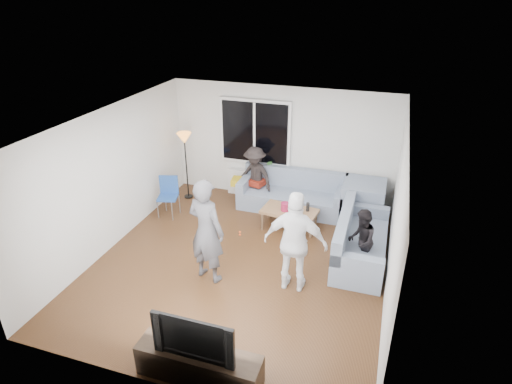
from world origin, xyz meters
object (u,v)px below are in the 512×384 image
(coffee_table, at_px, (289,219))
(player_left, at_px, (206,231))
(sofa_right_section, at_px, (362,238))
(player_right, at_px, (295,243))
(spectator_right, at_px, (361,240))
(side_chair, at_px, (168,198))
(sofa_back_section, at_px, (292,192))
(tv_console, at_px, (199,365))
(floor_lamp, at_px, (186,166))
(television, at_px, (197,334))
(spectator_back, at_px, (255,176))

(coffee_table, xyz_separation_m, player_left, (-0.90, -2.03, 0.71))
(sofa_right_section, xyz_separation_m, coffee_table, (-1.49, 0.66, -0.22))
(player_right, xyz_separation_m, spectator_right, (0.96, 0.87, -0.29))
(sofa_right_section, distance_m, coffee_table, 1.65)
(sofa_right_section, relative_size, side_chair, 2.33)
(sofa_back_section, bearing_deg, tv_console, -90.21)
(sofa_back_section, bearing_deg, floor_lamp, -175.97)
(coffee_table, height_order, tv_console, tv_console)
(tv_console, bearing_deg, spectator_right, 60.95)
(player_left, xyz_separation_m, tv_console, (0.73, -1.95, -0.69))
(side_chair, relative_size, player_right, 0.50)
(spectator_right, bearing_deg, sofa_back_section, -141.15)
(player_right, relative_size, television, 1.65)
(sofa_right_section, distance_m, player_right, 1.59)
(tv_console, distance_m, television, 0.52)
(side_chair, bearing_deg, television, -72.12)
(spectator_right, relative_size, television, 1.09)
(coffee_table, relative_size, player_right, 0.64)
(player_left, height_order, tv_console, player_left)
(player_right, height_order, television, player_right)
(coffee_table, relative_size, spectator_back, 0.82)
(side_chair, distance_m, spectator_right, 4.13)
(coffee_table, xyz_separation_m, floor_lamp, (-2.58, 0.62, 0.58))
(sofa_right_section, height_order, side_chair, side_chair)
(player_right, relative_size, tv_console, 1.08)
(spectator_right, bearing_deg, coffee_table, -127.38)
(floor_lamp, distance_m, player_left, 3.14)
(spectator_back, distance_m, tv_console, 4.89)
(spectator_back, height_order, tv_console, spectator_back)
(tv_console, bearing_deg, coffee_table, 87.54)
(side_chair, distance_m, spectator_back, 1.95)
(sofa_back_section, bearing_deg, coffee_table, -79.07)
(television, bearing_deg, player_right, 71.62)
(television, bearing_deg, spectator_right, 60.95)
(sofa_right_section, height_order, player_left, player_left)
(sofa_right_section, height_order, spectator_right, spectator_right)
(player_right, height_order, spectator_right, player_right)
(television, bearing_deg, sofa_back_section, 89.79)
(tv_console, bearing_deg, side_chair, 123.26)
(tv_console, height_order, television, television)
(sofa_right_section, bearing_deg, sofa_back_section, 48.55)
(sofa_back_section, bearing_deg, player_left, -104.83)
(spectator_right, bearing_deg, floor_lamp, -115.48)
(sofa_right_section, relative_size, player_right, 1.16)
(sofa_right_section, distance_m, tv_console, 3.72)
(sofa_back_section, xyz_separation_m, tv_console, (-0.02, -4.77, -0.20))
(sofa_right_section, xyz_separation_m, spectator_back, (-2.50, 1.48, 0.25))
(coffee_table, xyz_separation_m, spectator_right, (1.49, -0.99, 0.37))
(coffee_table, distance_m, spectator_back, 1.38)
(floor_lamp, bearing_deg, sofa_right_section, -17.48)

